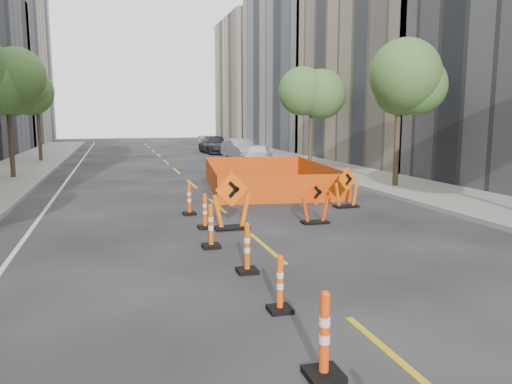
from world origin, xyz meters
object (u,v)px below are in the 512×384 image
object	(u,v)px
channelizer_6	(189,199)
parked_car_far	(215,145)
channelizer_3	(247,248)
parked_car_near	(258,155)
chevron_sign_right	(347,187)
chevron_sign_left	(231,201)
chevron_sign_center	(315,201)
channelizer_2	(280,283)
channelizer_1	(324,335)
channelizer_4	(211,226)
channelizer_5	(205,211)
parked_car_mid	(240,149)

from	to	relation	value
channelizer_6	parked_car_far	size ratio (longest dim) A/B	0.20
channelizer_3	parked_car_near	xyz separation A→B (m)	(6.51, 21.75, 0.18)
parked_car_far	chevron_sign_right	bearing A→B (deg)	-95.20
chevron_sign_left	chevron_sign_center	bearing A→B (deg)	-7.08
channelizer_2	chevron_sign_left	bearing A→B (deg)	84.30
channelizer_1	channelizer_2	xyz separation A→B (m)	(0.15, 2.13, -0.08)
channelizer_2	channelizer_4	world-z (taller)	channelizer_4
channelizer_2	chevron_sign_center	world-z (taller)	chevron_sign_center
channelizer_5	parked_car_near	size ratio (longest dim) A/B	0.25
parked_car_mid	parked_car_near	bearing A→B (deg)	-96.18
chevron_sign_center	parked_car_mid	bearing A→B (deg)	70.92
channelizer_3	parked_car_mid	bearing A→B (deg)	76.31
channelizer_3	parked_car_far	size ratio (longest dim) A/B	0.20
chevron_sign_center	channelizer_3	bearing A→B (deg)	-138.69
chevron_sign_right	channelizer_6	bearing A→B (deg)	157.51
channelizer_1	chevron_sign_right	xyz separation A→B (m)	(5.40, 10.49, 0.16)
parked_car_near	parked_car_far	size ratio (longest dim) A/B	0.80
channelizer_6	channelizer_2	bearing A→B (deg)	-88.43
chevron_sign_center	channelizer_6	bearing A→B (deg)	135.01
channelizer_3	parked_car_far	distance (m)	33.80
chevron_sign_right	parked_car_mid	distance (m)	20.51
channelizer_4	channelizer_5	distance (m)	2.14
channelizer_5	channelizer_3	bearing A→B (deg)	-88.52
channelizer_5	chevron_sign_right	world-z (taller)	chevron_sign_right
channelizer_6	parked_car_far	bearing A→B (deg)	77.12
channelizer_2	parked_car_mid	xyz separation A→B (m)	(6.52, 28.83, 0.28)
chevron_sign_center	parked_car_mid	xyz separation A→B (m)	(3.34, 22.65, 0.09)
channelizer_6	chevron_sign_right	world-z (taller)	chevron_sign_right
channelizer_1	parked_car_near	xyz separation A→B (m)	(6.68, 26.01, 0.15)
chevron_sign_left	parked_car_far	distance (m)	29.78
channelizer_3	parked_car_far	bearing A→B (deg)	79.94
channelizer_4	parked_car_far	xyz separation A→B (m)	(6.24, 31.15, 0.21)
channelizer_2	channelizer_3	distance (m)	2.13
channelizer_4	channelizer_6	xyz separation A→B (m)	(0.09, 4.25, -0.02)
channelizer_4	chevron_sign_center	xyz separation A→B (m)	(3.51, 1.93, 0.13)
channelizer_1	channelizer_3	bearing A→B (deg)	87.78
channelizer_4	channelizer_2	bearing A→B (deg)	-85.61
channelizer_1	channelizer_4	world-z (taller)	channelizer_1
channelizer_2	channelizer_4	distance (m)	4.27
chevron_sign_left	channelizer_3	bearing A→B (deg)	-107.42
channelizer_2	parked_car_far	size ratio (longest dim) A/B	0.19
channelizer_4	channelizer_5	world-z (taller)	channelizer_4
channelizer_6	parked_car_far	xyz separation A→B (m)	(6.15, 26.90, 0.22)
channelizer_3	chevron_sign_left	distance (m)	4.03
chevron_sign_left	parked_car_mid	xyz separation A→B (m)	(5.91, 22.73, -0.06)
channelizer_1	channelizer_6	world-z (taller)	channelizer_1
parked_car_far	channelizer_3	bearing A→B (deg)	-103.85
channelizer_3	chevron_sign_left	size ratio (longest dim) A/B	0.64
channelizer_4	channelizer_5	xyz separation A→B (m)	(0.23, 2.13, -0.03)
channelizer_2	chevron_sign_right	world-z (taller)	chevron_sign_right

